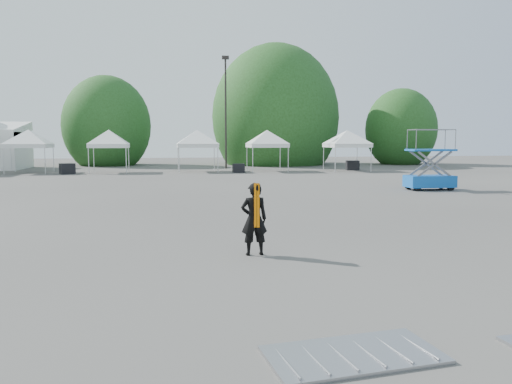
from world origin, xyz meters
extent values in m
plane|color=#474442|center=(0.00, 0.00, 0.00)|extent=(120.00, 120.00, 0.00)
cylinder|color=black|center=(3.00, 32.00, 4.75)|extent=(0.16, 0.16, 9.50)
cube|color=black|center=(3.00, 32.00, 9.65)|extent=(0.60, 0.25, 0.30)
cylinder|color=#382314|center=(-8.00, 40.00, 1.14)|extent=(0.36, 0.36, 2.27)
ellipsoid|color=#1F4316|center=(-8.00, 40.00, 3.94)|extent=(4.16, 4.16, 4.78)
cylinder|color=#382314|center=(9.00, 39.00, 1.40)|extent=(0.36, 0.36, 2.80)
ellipsoid|color=#1F4316|center=(9.00, 39.00, 4.85)|extent=(5.12, 5.12, 5.89)
cylinder|color=#382314|center=(22.00, 37.00, 1.05)|extent=(0.36, 0.36, 2.10)
ellipsoid|color=#1F4316|center=(22.00, 37.00, 3.64)|extent=(3.84, 3.84, 4.42)
cylinder|color=silver|center=(-14.04, 27.48, 1.00)|extent=(0.06, 0.06, 2.00)
cylinder|color=silver|center=(-11.14, 27.48, 1.00)|extent=(0.06, 0.06, 2.00)
cylinder|color=silver|center=(-14.04, 30.38, 1.00)|extent=(0.06, 0.06, 2.00)
cylinder|color=silver|center=(-11.14, 30.38, 1.00)|extent=(0.06, 0.06, 2.00)
cube|color=white|center=(-12.59, 28.93, 2.08)|extent=(3.10, 3.10, 0.30)
pyramid|color=white|center=(-12.59, 28.93, 3.33)|extent=(4.38, 4.38, 1.10)
cylinder|color=silver|center=(-7.93, 26.91, 1.00)|extent=(0.06, 0.06, 2.00)
cylinder|color=silver|center=(-5.21, 26.91, 1.00)|extent=(0.06, 0.06, 2.00)
cylinder|color=silver|center=(-7.93, 29.64, 1.00)|extent=(0.06, 0.06, 2.00)
cylinder|color=silver|center=(-5.21, 29.64, 1.00)|extent=(0.06, 0.06, 2.00)
cube|color=white|center=(-6.57, 28.28, 2.08)|extent=(2.93, 2.93, 0.30)
pyramid|color=white|center=(-6.57, 28.28, 3.33)|extent=(4.14, 4.14, 1.10)
cylinder|color=silver|center=(-1.25, 26.90, 1.00)|extent=(0.06, 0.06, 2.00)
cylinder|color=silver|center=(1.76, 26.90, 1.00)|extent=(0.06, 0.06, 2.00)
cylinder|color=silver|center=(-1.25, 29.90, 1.00)|extent=(0.06, 0.06, 2.00)
cylinder|color=silver|center=(1.76, 29.90, 1.00)|extent=(0.06, 0.06, 2.00)
cube|color=white|center=(0.25, 28.40, 2.08)|extent=(3.20, 3.20, 0.30)
pyramid|color=white|center=(0.25, 28.40, 3.33)|extent=(4.53, 4.53, 1.10)
cylinder|color=silver|center=(4.40, 26.21, 1.00)|extent=(0.06, 0.06, 2.00)
cylinder|color=silver|center=(7.24, 26.21, 1.00)|extent=(0.06, 0.06, 2.00)
cylinder|color=silver|center=(4.40, 29.05, 1.00)|extent=(0.06, 0.06, 2.00)
cylinder|color=silver|center=(7.24, 29.05, 1.00)|extent=(0.06, 0.06, 2.00)
cube|color=white|center=(5.82, 27.63, 2.08)|extent=(3.04, 3.04, 0.30)
pyramid|color=white|center=(5.82, 27.63, 3.33)|extent=(4.29, 4.29, 1.10)
cylinder|color=silver|center=(10.90, 25.59, 1.00)|extent=(0.06, 0.06, 2.00)
cylinder|color=silver|center=(13.90, 25.59, 1.00)|extent=(0.06, 0.06, 2.00)
cylinder|color=silver|center=(10.90, 28.58, 1.00)|extent=(0.06, 0.06, 2.00)
cylinder|color=silver|center=(13.90, 28.58, 1.00)|extent=(0.06, 0.06, 2.00)
cube|color=white|center=(12.40, 27.09, 2.08)|extent=(3.19, 3.19, 0.30)
pyramid|color=white|center=(12.40, 27.09, 3.33)|extent=(4.51, 4.51, 1.10)
imported|color=black|center=(-0.33, -1.26, 0.81)|extent=(0.60, 0.40, 1.62)
cube|color=orange|center=(-0.33, -1.42, 1.13)|extent=(0.13, 0.02, 0.97)
cube|color=#0D51AE|center=(10.99, 11.38, 0.45)|extent=(2.42, 1.26, 0.60)
cube|color=#0D51AE|center=(10.99, 11.38, 2.03)|extent=(2.32, 1.21, 0.10)
cylinder|color=black|center=(10.08, 10.91, 0.18)|extent=(0.36, 0.16, 0.36)
cylinder|color=black|center=(11.87, 10.85, 0.18)|extent=(0.36, 0.16, 0.36)
cylinder|color=black|center=(10.11, 11.90, 0.18)|extent=(0.36, 0.16, 0.36)
cylinder|color=black|center=(11.90, 11.84, 0.18)|extent=(0.36, 0.16, 0.36)
cube|color=#919398|center=(-0.08, -6.62, 0.02)|extent=(2.16, 1.24, 0.05)
cube|color=black|center=(-9.51, 27.09, 0.40)|extent=(1.26, 1.14, 0.80)
cube|color=black|center=(3.31, 26.41, 0.35)|extent=(0.90, 0.71, 0.70)
cube|color=black|center=(13.26, 27.97, 0.40)|extent=(1.15, 0.96, 0.80)
camera|label=1|loc=(-2.22, -11.98, 2.56)|focal=35.00mm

